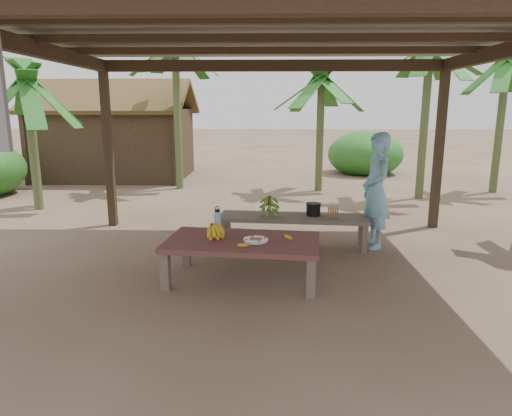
{
  "coord_description": "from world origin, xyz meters",
  "views": [
    {
      "loc": [
        -0.09,
        -5.45,
        2.03
      ],
      "look_at": [
        -0.22,
        0.12,
        0.8
      ],
      "focal_mm": 32.0,
      "sensor_mm": 36.0,
      "label": 1
    }
  ],
  "objects_px": {
    "bench": "(293,220)",
    "plate": "(256,240)",
    "ripe_banana_bunch": "(212,229)",
    "woman": "(376,191)",
    "work_table": "(243,245)",
    "water_flask": "(217,221)",
    "cooking_pot": "(313,210)"
  },
  "relations": [
    {
      "from": "plate",
      "to": "woman",
      "type": "height_order",
      "value": "woman"
    },
    {
      "from": "bench",
      "to": "plate",
      "type": "xyz_separation_m",
      "value": [
        -0.52,
        -1.51,
        0.12
      ]
    },
    {
      "from": "plate",
      "to": "bench",
      "type": "bearing_deg",
      "value": 70.9
    },
    {
      "from": "bench",
      "to": "woman",
      "type": "bearing_deg",
      "value": 2.44
    },
    {
      "from": "ripe_banana_bunch",
      "to": "bench",
      "type": "bearing_deg",
      "value": 51.59
    },
    {
      "from": "bench",
      "to": "plate",
      "type": "relative_size",
      "value": 7.72
    },
    {
      "from": "plate",
      "to": "cooking_pot",
      "type": "distance_m",
      "value": 1.76
    },
    {
      "from": "plate",
      "to": "ripe_banana_bunch",
      "type": "bearing_deg",
      "value": 161.46
    },
    {
      "from": "work_table",
      "to": "plate",
      "type": "bearing_deg",
      "value": -19.06
    },
    {
      "from": "work_table",
      "to": "water_flask",
      "type": "xyz_separation_m",
      "value": [
        -0.34,
        0.38,
        0.2
      ]
    },
    {
      "from": "bench",
      "to": "woman",
      "type": "relative_size",
      "value": 1.33
    },
    {
      "from": "ripe_banana_bunch",
      "to": "cooking_pot",
      "type": "bearing_deg",
      "value": 45.51
    },
    {
      "from": "work_table",
      "to": "ripe_banana_bunch",
      "type": "bearing_deg",
      "value": 170.79
    },
    {
      "from": "ripe_banana_bunch",
      "to": "woman",
      "type": "relative_size",
      "value": 0.18
    },
    {
      "from": "work_table",
      "to": "bench",
      "type": "relative_size",
      "value": 0.85
    },
    {
      "from": "ripe_banana_bunch",
      "to": "plate",
      "type": "bearing_deg",
      "value": -18.54
    },
    {
      "from": "water_flask",
      "to": "cooking_pot",
      "type": "relative_size",
      "value": 1.53
    },
    {
      "from": "bench",
      "to": "plate",
      "type": "bearing_deg",
      "value": -104.11
    },
    {
      "from": "work_table",
      "to": "cooking_pot",
      "type": "height_order",
      "value": "cooking_pot"
    },
    {
      "from": "bench",
      "to": "water_flask",
      "type": "bearing_deg",
      "value": -129.03
    },
    {
      "from": "bench",
      "to": "woman",
      "type": "distance_m",
      "value": 1.28
    },
    {
      "from": "water_flask",
      "to": "ripe_banana_bunch",
      "type": "bearing_deg",
      "value": -97.61
    },
    {
      "from": "ripe_banana_bunch",
      "to": "water_flask",
      "type": "height_order",
      "value": "water_flask"
    },
    {
      "from": "work_table",
      "to": "woman",
      "type": "relative_size",
      "value": 1.12
    },
    {
      "from": "work_table",
      "to": "water_flask",
      "type": "height_order",
      "value": "water_flask"
    },
    {
      "from": "work_table",
      "to": "plate",
      "type": "height_order",
      "value": "plate"
    },
    {
      "from": "work_table",
      "to": "cooking_pot",
      "type": "bearing_deg",
      "value": 62.86
    },
    {
      "from": "ripe_banana_bunch",
      "to": "water_flask",
      "type": "distance_m",
      "value": 0.28
    },
    {
      "from": "water_flask",
      "to": "woman",
      "type": "height_order",
      "value": "woman"
    },
    {
      "from": "work_table",
      "to": "bench",
      "type": "height_order",
      "value": "work_table"
    },
    {
      "from": "cooking_pot",
      "to": "water_flask",
      "type": "bearing_deg",
      "value": -140.08
    },
    {
      "from": "cooking_pot",
      "to": "woman",
      "type": "xyz_separation_m",
      "value": [
        0.89,
        -0.1,
        0.31
      ]
    }
  ]
}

